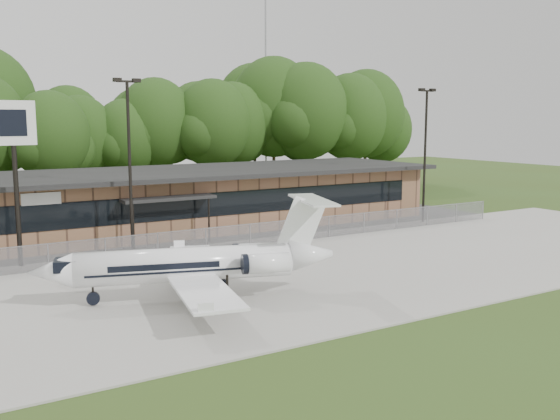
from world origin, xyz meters
TOP-DOWN VIEW (x-y plane):
  - ground at (0.00, 0.00)m, footprint 160.00×160.00m
  - apron at (0.00, 8.00)m, footprint 64.00×18.00m
  - parking_lot at (0.00, 19.50)m, footprint 50.00×9.00m
  - terminal at (-0.00, 23.94)m, footprint 41.00×11.65m
  - fence at (0.00, 15.00)m, footprint 46.00×0.04m
  - treeline at (0.00, 42.00)m, footprint 72.00×12.00m
  - radio_mast at (22.00, 48.00)m, footprint 0.20×0.20m
  - light_pole_mid at (-5.00, 16.50)m, footprint 1.55×0.30m
  - light_pole_right at (18.00, 16.50)m, footprint 1.55×0.30m
  - business_jet at (-5.44, 6.11)m, footprint 13.19×11.82m
  - pole_sign at (-11.10, 16.79)m, footprint 2.35×0.39m

SIDE VIEW (x-z plane):
  - ground at x=0.00m, z-range 0.00..0.00m
  - parking_lot at x=0.00m, z-range 0.00..0.06m
  - apron at x=0.00m, z-range 0.00..0.08m
  - fence at x=0.00m, z-range 0.02..1.54m
  - business_jet at x=-5.44m, z-range -0.64..3.84m
  - terminal at x=0.00m, z-range 0.03..4.33m
  - light_pole_mid at x=-5.00m, z-range 0.86..11.09m
  - light_pole_right at x=18.00m, z-range 0.86..11.09m
  - pole_sign at x=-11.10m, z-range 2.36..11.28m
  - treeline at x=0.00m, z-range 0.00..15.00m
  - radio_mast at x=22.00m, z-range 0.00..25.00m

